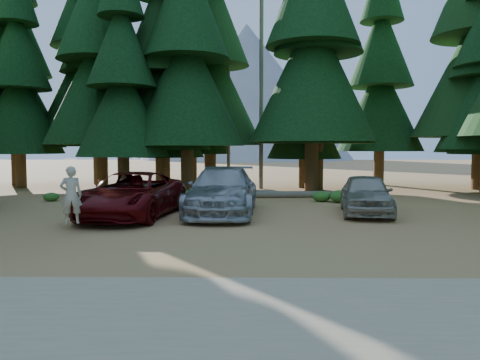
# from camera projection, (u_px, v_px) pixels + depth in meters

# --- Properties ---
(ground) EXTENTS (160.00, 160.00, 0.00)m
(ground) POSITION_uv_depth(u_px,v_px,m) (249.00, 233.00, 13.56)
(ground) COLOR #BA7A4F
(ground) RESTS_ON ground
(gravel_strip) EXTENTS (26.00, 3.50, 0.01)m
(gravel_strip) POSITION_uv_depth(u_px,v_px,m) (252.00, 310.00, 7.07)
(gravel_strip) COLOR tan
(gravel_strip) RESTS_ON ground
(forest_belt_north) EXTENTS (36.00, 7.00, 22.00)m
(forest_belt_north) POSITION_uv_depth(u_px,v_px,m) (248.00, 188.00, 28.52)
(forest_belt_north) COLOR black
(forest_belt_north) RESTS_ON ground
(snag_front) EXTENTS (0.24, 0.24, 12.00)m
(snag_front) POSITION_uv_depth(u_px,v_px,m) (261.00, 87.00, 27.59)
(snag_front) COLOR #666052
(snag_front) RESTS_ON ground
(snag_back) EXTENTS (0.20, 0.20, 10.00)m
(snag_back) POSITION_uv_depth(u_px,v_px,m) (228.00, 107.00, 29.19)
(snag_back) COLOR #666052
(snag_back) RESTS_ON ground
(mountain_peak) EXTENTS (48.00, 50.00, 28.00)m
(mountain_peak) POSITION_uv_depth(u_px,v_px,m) (235.00, 100.00, 100.72)
(mountain_peak) COLOR gray
(mountain_peak) RESTS_ON ground
(red_pickup) EXTENTS (3.32, 6.03, 1.60)m
(red_pickup) POSITION_uv_depth(u_px,v_px,m) (132.00, 195.00, 16.49)
(red_pickup) COLOR #59070A
(red_pickup) RESTS_ON ground
(silver_minivan_center) EXTENTS (2.71, 6.04, 1.72)m
(silver_minivan_center) POSITION_uv_depth(u_px,v_px,m) (222.00, 191.00, 17.26)
(silver_minivan_center) COLOR #ADB0B6
(silver_minivan_center) RESTS_ON ground
(silver_minivan_right) EXTENTS (2.44, 4.60, 1.49)m
(silver_minivan_right) POSITION_uv_depth(u_px,v_px,m) (366.00, 194.00, 17.25)
(silver_minivan_right) COLOR #A8A595
(silver_minivan_right) RESTS_ON ground
(frisbee_player) EXTENTS (0.69, 0.56, 1.86)m
(frisbee_player) POSITION_uv_depth(u_px,v_px,m) (71.00, 194.00, 13.20)
(frisbee_player) COLOR beige
(frisbee_player) RESTS_ON ground
(log_left) EXTENTS (4.24, 0.38, 0.30)m
(log_left) POSITION_uv_depth(u_px,v_px,m) (125.00, 196.00, 22.38)
(log_left) COLOR #666052
(log_left) RESTS_ON ground
(log_mid) EXTENTS (3.82, 1.49, 0.32)m
(log_mid) POSITION_uv_depth(u_px,v_px,m) (238.00, 192.00, 24.03)
(log_mid) COLOR #666052
(log_mid) RESTS_ON ground
(log_right) EXTENTS (5.15, 0.77, 0.33)m
(log_right) POSITION_uv_depth(u_px,v_px,m) (282.00, 194.00, 22.87)
(log_right) COLOR #666052
(log_right) RESTS_ON ground
(shrub_far_left) EXTENTS (1.07, 1.07, 0.59)m
(shrub_far_left) POSITION_uv_depth(u_px,v_px,m) (103.00, 193.00, 22.11)
(shrub_far_left) COLOR #2B661E
(shrub_far_left) RESTS_ON ground
(shrub_left) EXTENTS (0.94, 0.94, 0.52)m
(shrub_left) POSITION_uv_depth(u_px,v_px,m) (131.00, 195.00, 21.84)
(shrub_left) COLOR #2B661E
(shrub_left) RESTS_ON ground
(shrub_center_left) EXTENTS (1.15, 1.15, 0.63)m
(shrub_center_left) POSITION_uv_depth(u_px,v_px,m) (196.00, 195.00, 21.09)
(shrub_center_left) COLOR #2B661E
(shrub_center_left) RESTS_ON ground
(shrub_center_right) EXTENTS (0.85, 0.85, 0.47)m
(shrub_center_right) POSITION_uv_depth(u_px,v_px,m) (321.00, 196.00, 21.33)
(shrub_center_right) COLOR #2B661E
(shrub_center_right) RESTS_ON ground
(shrub_right) EXTENTS (1.02, 1.02, 0.56)m
(shrub_right) POSITION_uv_depth(u_px,v_px,m) (341.00, 196.00, 20.90)
(shrub_right) COLOR #2B661E
(shrub_right) RESTS_ON ground
(shrub_far_right) EXTENTS (1.03, 1.03, 0.57)m
(shrub_far_right) POSITION_uv_depth(u_px,v_px,m) (355.00, 191.00, 23.43)
(shrub_far_right) COLOR #2B661E
(shrub_far_right) RESTS_ON ground
(shrub_edge_west) EXTENTS (0.71, 0.71, 0.39)m
(shrub_edge_west) POSITION_uv_depth(u_px,v_px,m) (51.00, 197.00, 21.47)
(shrub_edge_west) COLOR #2B661E
(shrub_edge_west) RESTS_ON ground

